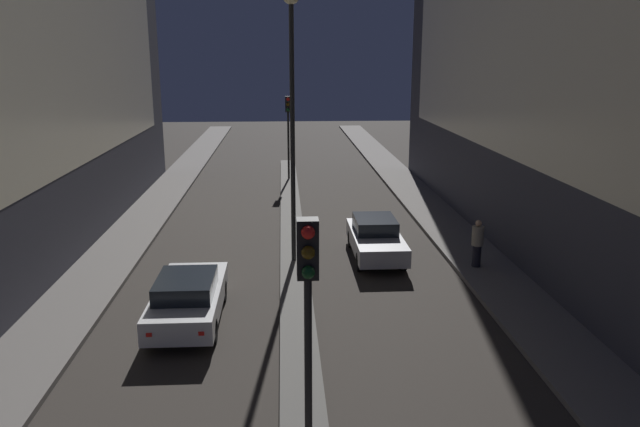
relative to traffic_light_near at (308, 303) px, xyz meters
The scene contains 7 objects.
median_strip 16.04m from the traffic_light_near, 90.00° to the left, with size 0.97×37.39×0.15m.
traffic_light_near is the anchor object (origin of this frame).
traffic_light_mid 27.66m from the traffic_light_near, 90.00° to the left, with size 0.32×0.42×4.80m.
street_lamp 12.86m from the traffic_light_near, 90.00° to the left, with size 0.57×0.57×9.24m.
car_left_lane 8.74m from the traffic_light_near, 111.49° to the left, with size 1.80×4.57×1.43m.
car_right_lane 13.76m from the traffic_light_near, 77.03° to the left, with size 1.73×4.42×1.44m.
pedestrian_on_right_sidewalk 13.31m from the traffic_light_near, 61.23° to the left, with size 0.41×0.41×1.65m.
Camera 1 is at (-0.34, -4.59, 7.24)m, focal length 35.00 mm.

